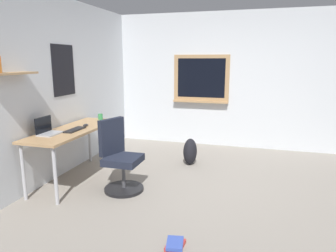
{
  "coord_description": "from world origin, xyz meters",
  "views": [
    {
      "loc": [
        -3.71,
        -0.39,
        1.7
      ],
      "look_at": [
        0.09,
        0.73,
        0.85
      ],
      "focal_mm": 33.05,
      "sensor_mm": 36.0,
      "label": 1
    }
  ],
  "objects_px": {
    "laptop": "(48,130)",
    "book_stack_on_floor": "(175,244)",
    "office_chair": "(120,160)",
    "coffee_mug": "(100,117)",
    "computer_mouse": "(86,125)",
    "keyboard": "(75,130)",
    "desk": "(74,134)",
    "backpack": "(190,152)"
  },
  "relations": [
    {
      "from": "laptop",
      "to": "coffee_mug",
      "type": "distance_m",
      "value": 1.12
    },
    {
      "from": "office_chair",
      "to": "coffee_mug",
      "type": "bearing_deg",
      "value": 40.12
    },
    {
      "from": "laptop",
      "to": "coffee_mug",
      "type": "height_order",
      "value": "laptop"
    },
    {
      "from": "desk",
      "to": "computer_mouse",
      "type": "height_order",
      "value": "computer_mouse"
    },
    {
      "from": "keyboard",
      "to": "computer_mouse",
      "type": "relative_size",
      "value": 3.56
    },
    {
      "from": "backpack",
      "to": "office_chair",
      "type": "bearing_deg",
      "value": 151.96
    },
    {
      "from": "office_chair",
      "to": "coffee_mug",
      "type": "relative_size",
      "value": 10.33
    },
    {
      "from": "keyboard",
      "to": "coffee_mug",
      "type": "distance_m",
      "value": 0.82
    },
    {
      "from": "laptop",
      "to": "computer_mouse",
      "type": "xyz_separation_m",
      "value": [
        0.57,
        -0.21,
        -0.04
      ]
    },
    {
      "from": "backpack",
      "to": "book_stack_on_floor",
      "type": "distance_m",
      "value": 2.37
    },
    {
      "from": "laptop",
      "to": "coffee_mug",
      "type": "relative_size",
      "value": 3.37
    },
    {
      "from": "office_chair",
      "to": "computer_mouse",
      "type": "height_order",
      "value": "office_chair"
    },
    {
      "from": "desk",
      "to": "computer_mouse",
      "type": "xyz_separation_m",
      "value": [
        0.2,
        -0.07,
        0.09
      ]
    },
    {
      "from": "keyboard",
      "to": "book_stack_on_floor",
      "type": "relative_size",
      "value": 1.5
    },
    {
      "from": "keyboard",
      "to": "coffee_mug",
      "type": "height_order",
      "value": "coffee_mug"
    },
    {
      "from": "keyboard",
      "to": "computer_mouse",
      "type": "bearing_deg",
      "value": 0.0
    },
    {
      "from": "office_chair",
      "to": "keyboard",
      "type": "relative_size",
      "value": 2.57
    },
    {
      "from": "coffee_mug",
      "to": "desk",
      "type": "bearing_deg",
      "value": 178.29
    },
    {
      "from": "book_stack_on_floor",
      "to": "desk",
      "type": "bearing_deg",
      "value": 56.02
    },
    {
      "from": "office_chair",
      "to": "computer_mouse",
      "type": "relative_size",
      "value": 9.13
    },
    {
      "from": "keyboard",
      "to": "backpack",
      "type": "xyz_separation_m",
      "value": [
        1.2,
        -1.37,
        -0.54
      ]
    },
    {
      "from": "computer_mouse",
      "to": "backpack",
      "type": "bearing_deg",
      "value": -56.18
    },
    {
      "from": "laptop",
      "to": "keyboard",
      "type": "bearing_deg",
      "value": -36.02
    },
    {
      "from": "laptop",
      "to": "computer_mouse",
      "type": "bearing_deg",
      "value": -20.36
    },
    {
      "from": "desk",
      "to": "laptop",
      "type": "distance_m",
      "value": 0.42
    },
    {
      "from": "keyboard",
      "to": "backpack",
      "type": "distance_m",
      "value": 1.9
    },
    {
      "from": "office_chair",
      "to": "keyboard",
      "type": "bearing_deg",
      "value": 84.53
    },
    {
      "from": "office_chair",
      "to": "backpack",
      "type": "relative_size",
      "value": 2.19
    },
    {
      "from": "laptop",
      "to": "backpack",
      "type": "bearing_deg",
      "value": -46.71
    },
    {
      "from": "computer_mouse",
      "to": "coffee_mug",
      "type": "bearing_deg",
      "value": 5.31
    },
    {
      "from": "computer_mouse",
      "to": "backpack",
      "type": "xyz_separation_m",
      "value": [
        0.92,
        -1.37,
        -0.55
      ]
    },
    {
      "from": "coffee_mug",
      "to": "laptop",
      "type": "bearing_deg",
      "value": 171.68
    },
    {
      "from": "laptop",
      "to": "coffee_mug",
      "type": "xyz_separation_m",
      "value": [
        1.11,
        -0.16,
        -0.01
      ]
    },
    {
      "from": "keyboard",
      "to": "book_stack_on_floor",
      "type": "distance_m",
      "value": 2.21
    },
    {
      "from": "desk",
      "to": "laptop",
      "type": "xyz_separation_m",
      "value": [
        -0.38,
        0.14,
        0.13
      ]
    },
    {
      "from": "office_chair",
      "to": "book_stack_on_floor",
      "type": "distance_m",
      "value": 1.55
    },
    {
      "from": "office_chair",
      "to": "coffee_mug",
      "type": "height_order",
      "value": "office_chair"
    },
    {
      "from": "laptop",
      "to": "coffee_mug",
      "type": "bearing_deg",
      "value": -8.32
    },
    {
      "from": "desk",
      "to": "coffee_mug",
      "type": "relative_size",
      "value": 18.13
    },
    {
      "from": "laptop",
      "to": "book_stack_on_floor",
      "type": "xyz_separation_m",
      "value": [
        -0.85,
        -1.96,
        -0.77
      ]
    },
    {
      "from": "desk",
      "to": "coffee_mug",
      "type": "bearing_deg",
      "value": -1.71
    },
    {
      "from": "coffee_mug",
      "to": "book_stack_on_floor",
      "type": "distance_m",
      "value": 2.76
    }
  ]
}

